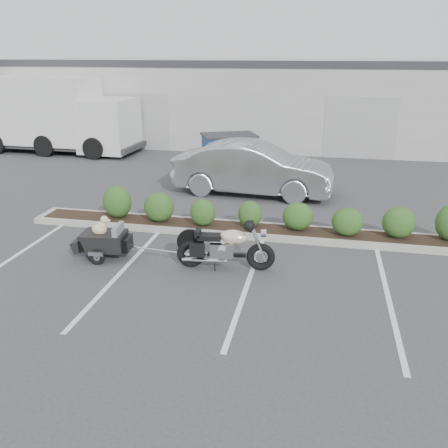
% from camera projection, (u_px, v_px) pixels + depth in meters
% --- Properties ---
extents(ground, '(90.00, 90.00, 0.00)m').
position_uv_depth(ground, '(197.00, 266.00, 10.28)').
color(ground, '#38383A').
rests_on(ground, ground).
extents(planter_kerb, '(12.00, 1.00, 0.15)m').
position_uv_depth(planter_kerb, '(257.00, 231.00, 12.08)').
color(planter_kerb, '#9E9E93').
rests_on(planter_kerb, ground).
extents(building, '(26.00, 10.00, 4.00)m').
position_uv_depth(building, '(278.00, 98.00, 25.21)').
color(building, '#9EA099').
rests_on(building, ground).
extents(motorcycle, '(2.11, 0.76, 1.21)m').
position_uv_depth(motorcycle, '(225.00, 248.00, 10.01)').
color(motorcycle, black).
rests_on(motorcycle, ground).
extents(pet_trailer, '(1.70, 0.96, 1.00)m').
position_uv_depth(pet_trailer, '(103.00, 240.00, 10.58)').
color(pet_trailer, black).
rests_on(pet_trailer, ground).
extents(sedan, '(5.17, 2.11, 1.67)m').
position_uv_depth(sedan, '(253.00, 169.00, 15.21)').
color(sedan, '#ABAAB1').
rests_on(sedan, ground).
extents(dumpster, '(2.45, 2.14, 1.35)m').
position_uv_depth(dumpster, '(229.00, 151.00, 18.58)').
color(dumpster, navy).
rests_on(dumpster, ground).
extents(delivery_truck, '(7.35, 2.82, 3.32)m').
position_uv_depth(delivery_truck, '(60.00, 117.00, 21.38)').
color(delivery_truck, silver).
rests_on(delivery_truck, ground).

